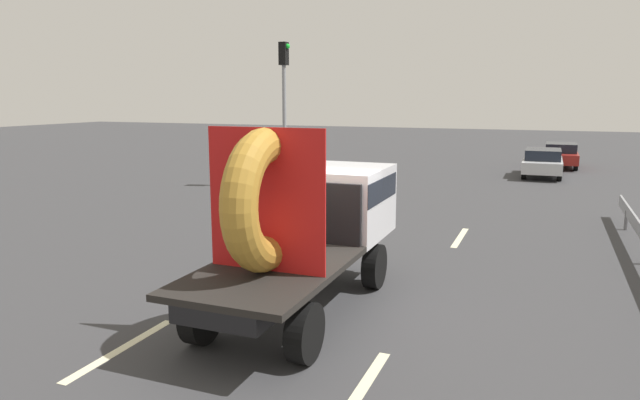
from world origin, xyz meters
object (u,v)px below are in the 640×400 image
oncoming_car (561,154)px  distant_sedan (543,162)px  flatbed_truck (313,215)px  traffic_light (284,94)px

oncoming_car → distant_sedan: bearing=-101.0°
oncoming_car → flatbed_truck: bearing=-100.8°
flatbed_truck → oncoming_car: flatbed_truck is taller
flatbed_truck → traffic_light: bearing=117.4°
distant_sedan → traffic_light: bearing=-144.0°
distant_sedan → traffic_light: (-9.89, -7.18, 3.11)m
flatbed_truck → oncoming_car: bearing=79.2°
traffic_light → distant_sedan: bearing=36.0°
oncoming_car → traffic_light: bearing=-133.1°
flatbed_truck → oncoming_car: (4.50, 23.48, -0.90)m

